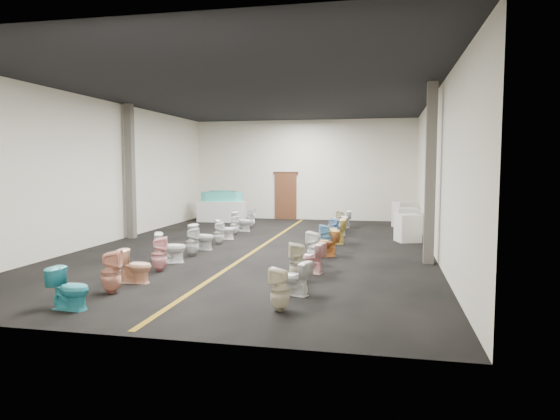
# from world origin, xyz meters

# --- Properties ---
(floor) EXTENTS (16.00, 16.00, 0.00)m
(floor) POSITION_xyz_m (0.00, 0.00, 0.00)
(floor) COLOR black
(floor) RESTS_ON ground
(ceiling) EXTENTS (16.00, 16.00, 0.00)m
(ceiling) POSITION_xyz_m (0.00, 0.00, 4.50)
(ceiling) COLOR black
(ceiling) RESTS_ON ground
(wall_back) EXTENTS (10.00, 0.00, 10.00)m
(wall_back) POSITION_xyz_m (0.00, 8.00, 2.25)
(wall_back) COLOR beige
(wall_back) RESTS_ON ground
(wall_front) EXTENTS (10.00, 0.00, 10.00)m
(wall_front) POSITION_xyz_m (0.00, -8.00, 2.25)
(wall_front) COLOR beige
(wall_front) RESTS_ON ground
(wall_left) EXTENTS (0.00, 16.00, 16.00)m
(wall_left) POSITION_xyz_m (-5.00, 0.00, 2.25)
(wall_left) COLOR beige
(wall_left) RESTS_ON ground
(wall_right) EXTENTS (0.00, 16.00, 16.00)m
(wall_right) POSITION_xyz_m (5.00, 0.00, 2.25)
(wall_right) COLOR beige
(wall_right) RESTS_ON ground
(aisle_stripe) EXTENTS (0.12, 15.60, 0.01)m
(aisle_stripe) POSITION_xyz_m (0.00, 0.00, 0.00)
(aisle_stripe) COLOR #846113
(aisle_stripe) RESTS_ON floor
(back_door) EXTENTS (1.00, 0.10, 2.10)m
(back_door) POSITION_xyz_m (-0.80, 7.94, 1.05)
(back_door) COLOR #562D19
(back_door) RESTS_ON floor
(door_frame) EXTENTS (1.15, 0.08, 0.10)m
(door_frame) POSITION_xyz_m (-0.80, 7.95, 2.12)
(door_frame) COLOR #331C11
(door_frame) RESTS_ON back_door
(column_left) EXTENTS (0.25, 0.25, 4.50)m
(column_left) POSITION_xyz_m (-4.75, 1.00, 2.25)
(column_left) COLOR #59544C
(column_left) RESTS_ON floor
(column_right) EXTENTS (0.25, 0.25, 4.50)m
(column_right) POSITION_xyz_m (4.75, -1.50, 2.25)
(column_right) COLOR #59544C
(column_right) RESTS_ON floor
(display_table) EXTENTS (2.05, 1.09, 0.89)m
(display_table) POSITION_xyz_m (-3.37, 6.47, 0.45)
(display_table) COLOR white
(display_table) RESTS_ON floor
(bathtub) EXTENTS (1.85, 0.82, 0.55)m
(bathtub) POSITION_xyz_m (-3.37, 6.47, 1.07)
(bathtub) COLOR #43C3B7
(bathtub) RESTS_ON display_table
(appliance_crate_a) EXTENTS (0.89, 0.89, 0.89)m
(appliance_crate_a) POSITION_xyz_m (4.40, 2.08, 0.44)
(appliance_crate_a) COLOR silver
(appliance_crate_a) RESTS_ON floor
(appliance_crate_b) EXTENTS (0.84, 0.84, 0.98)m
(appliance_crate_b) POSITION_xyz_m (4.40, 3.43, 0.49)
(appliance_crate_b) COLOR silver
(appliance_crate_b) RESTS_ON floor
(appliance_crate_c) EXTENTS (0.78, 0.78, 0.83)m
(appliance_crate_c) POSITION_xyz_m (4.40, 4.50, 0.42)
(appliance_crate_c) COLOR silver
(appliance_crate_c) RESTS_ON floor
(appliance_crate_d) EXTENTS (0.95, 0.95, 1.03)m
(appliance_crate_d) POSITION_xyz_m (4.40, 5.93, 0.51)
(appliance_crate_d) COLOR beige
(appliance_crate_d) RESTS_ON floor
(toilet_left_0) EXTENTS (0.74, 0.46, 0.73)m
(toilet_left_0) POSITION_xyz_m (-1.60, -6.95, 0.36)
(toilet_left_0) COLOR teal
(toilet_left_0) RESTS_ON floor
(toilet_left_1) EXTENTS (0.48, 0.48, 0.84)m
(toilet_left_1) POSITION_xyz_m (-1.47, -5.85, 0.42)
(toilet_left_1) COLOR #E49C81
(toilet_left_1) RESTS_ON floor
(toilet_left_2) EXTENTS (0.72, 0.44, 0.71)m
(toilet_left_2) POSITION_xyz_m (-1.45, -4.94, 0.36)
(toilet_left_2) COLOR #FFBF96
(toilet_left_2) RESTS_ON floor
(toilet_left_3) EXTENTS (0.49, 0.49, 0.82)m
(toilet_left_3) POSITION_xyz_m (-1.45, -3.79, 0.41)
(toilet_left_3) COLOR #EDA5A9
(toilet_left_3) RESTS_ON floor
(toilet_left_4) EXTENTS (0.87, 0.68, 0.78)m
(toilet_left_4) POSITION_xyz_m (-1.64, -2.76, 0.39)
(toilet_left_4) COLOR white
(toilet_left_4) RESTS_ON floor
(toilet_left_5) EXTENTS (0.41, 0.41, 0.77)m
(toilet_left_5) POSITION_xyz_m (-1.46, -1.75, 0.38)
(toilet_left_5) COLOR silver
(toilet_left_5) RESTS_ON floor
(toilet_left_6) EXTENTS (0.76, 0.48, 0.75)m
(toilet_left_6) POSITION_xyz_m (-1.56, -0.73, 0.37)
(toilet_left_6) COLOR silver
(toilet_left_6) RESTS_ON floor
(toilet_left_7) EXTENTS (0.35, 0.35, 0.70)m
(toilet_left_7) POSITION_xyz_m (-1.41, 0.34, 0.35)
(toilet_left_7) COLOR white
(toilet_left_7) RESTS_ON floor
(toilet_left_8) EXTENTS (0.75, 0.60, 0.67)m
(toilet_left_8) POSITION_xyz_m (-1.53, 1.33, 0.33)
(toilet_left_8) COLOR white
(toilet_left_8) RESTS_ON floor
(toilet_left_9) EXTENTS (0.38, 0.38, 0.68)m
(toilet_left_9) POSITION_xyz_m (-1.58, 2.51, 0.34)
(toilet_left_9) COLOR white
(toilet_left_9) RESTS_ON floor
(toilet_left_10) EXTENTS (0.72, 0.42, 0.74)m
(toilet_left_10) POSITION_xyz_m (-1.56, 3.42, 0.37)
(toilet_left_10) COLOR white
(toilet_left_10) RESTS_ON floor
(toilet_left_11) EXTENTS (0.40, 0.39, 0.78)m
(toilet_left_11) POSITION_xyz_m (-1.55, 4.57, 0.39)
(toilet_left_11) COLOR white
(toilet_left_11) RESTS_ON floor
(toilet_right_0) EXTENTS (0.35, 0.35, 0.75)m
(toilet_right_0) POSITION_xyz_m (1.95, -6.31, 0.38)
(toilet_right_0) COLOR beige
(toilet_right_0) RESTS_ON floor
(toilet_right_1) EXTENTS (0.74, 0.57, 0.67)m
(toilet_right_1) POSITION_xyz_m (1.99, -5.22, 0.33)
(toilet_right_1) COLOR white
(toilet_right_1) RESTS_ON floor
(toilet_right_2) EXTENTS (0.48, 0.47, 0.86)m
(toilet_right_2) POSITION_xyz_m (1.89, -4.21, 0.43)
(toilet_right_2) COLOR beige
(toilet_right_2) RESTS_ON floor
(toilet_right_3) EXTENTS (0.77, 0.54, 0.71)m
(toilet_right_3) POSITION_xyz_m (1.99, -3.24, 0.36)
(toilet_right_3) COLOR #F6B0AF
(toilet_right_3) RESTS_ON floor
(toilet_right_4) EXTENTS (0.43, 0.42, 0.82)m
(toilet_right_4) POSITION_xyz_m (1.94, -2.10, 0.41)
(toilet_right_4) COLOR white
(toilet_right_4) RESTS_ON floor
(toilet_right_5) EXTENTS (0.81, 0.62, 0.73)m
(toilet_right_5) POSITION_xyz_m (2.10, -1.09, 0.36)
(toilet_right_5) COLOR #DB883F
(toilet_right_5) RESTS_ON floor
(toilet_right_6) EXTENTS (0.42, 0.41, 0.74)m
(toilet_right_6) POSITION_xyz_m (1.97, 0.02, 0.37)
(toilet_right_6) COLOR #77B6DE
(toilet_right_6) RESTS_ON floor
(toilet_right_7) EXTENTS (0.82, 0.49, 0.81)m
(toilet_right_7) POSITION_xyz_m (2.09, 1.09, 0.41)
(toilet_right_7) COLOR #DFC258
(toilet_right_7) RESTS_ON floor
(toilet_right_8) EXTENTS (0.41, 0.41, 0.70)m
(toilet_right_8) POSITION_xyz_m (2.05, 2.14, 0.35)
(toilet_right_8) COLOR #75A2D7
(toilet_right_8) RESTS_ON floor
(toilet_right_9) EXTENTS (0.76, 0.59, 0.68)m
(toilet_right_9) POSITION_xyz_m (2.04, 3.04, 0.34)
(toilet_right_9) COLOR white
(toilet_right_9) RESTS_ON floor
(toilet_right_10) EXTENTS (0.40, 0.39, 0.80)m
(toilet_right_10) POSITION_xyz_m (2.04, 4.22, 0.40)
(toilet_right_10) COLOR beige
(toilet_right_10) RESTS_ON floor
(toilet_right_11) EXTENTS (0.73, 0.49, 0.69)m
(toilet_right_11) POSITION_xyz_m (2.03, 5.21, 0.34)
(toilet_right_11) COLOR white
(toilet_right_11) RESTS_ON floor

